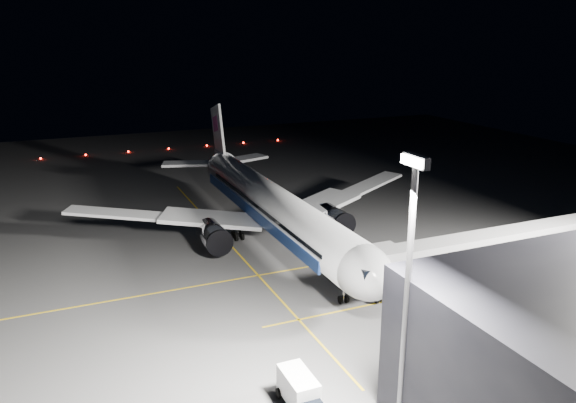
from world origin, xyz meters
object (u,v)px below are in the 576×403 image
(service_truck, at_px, (301,392))
(safety_cone_b, at_px, (334,217))
(airliner, at_px, (270,205))
(safety_cone_a, at_px, (300,236))
(floodlight_mast_south, at_px, (408,275))
(jet_bridge, at_px, (487,245))
(baggage_tug, at_px, (314,222))
(safety_cone_c, at_px, (318,225))

(service_truck, distance_m, safety_cone_b, 47.65)
(airliner, relative_size, safety_cone_a, 99.20)
(airliner, xyz_separation_m, safety_cone_a, (1.39, 4.00, -4.85))
(floodlight_mast_south, distance_m, safety_cone_a, 42.67)
(jet_bridge, distance_m, baggage_tug, 27.69)
(service_truck, bearing_deg, safety_cone_b, 149.54)
(airliner, xyz_separation_m, safety_cone_c, (-2.10, 8.55, -4.87))
(airliner, bearing_deg, jet_bridge, 38.04)
(floodlight_mast_south, bearing_deg, jet_bridge, 126.79)
(airliner, relative_size, floodlight_mast_south, 2.97)
(floodlight_mast_south, xyz_separation_m, safety_cone_c, (-43.18, 14.56, -12.08))
(airliner, bearing_deg, service_truck, -17.92)
(service_truck, bearing_deg, baggage_tug, 153.20)
(floodlight_mast_south, height_order, safety_cone_a, floodlight_mast_south)
(jet_bridge, height_order, baggage_tug, jet_bridge)
(airliner, bearing_deg, safety_cone_c, 103.83)
(jet_bridge, relative_size, safety_cone_a, 55.51)
(safety_cone_a, relative_size, safety_cone_b, 1.09)
(floodlight_mast_south, relative_size, safety_cone_a, 33.40)
(airliner, relative_size, safety_cone_b, 108.02)
(floodlight_mast_south, relative_size, safety_cone_c, 35.49)
(airliner, xyz_separation_m, safety_cone_b, (-4.85, 12.65, -4.88))
(airliner, height_order, jet_bridge, airliner)
(floodlight_mast_south, bearing_deg, airliner, 171.67)
(jet_bridge, relative_size, safety_cone_b, 60.44)
(jet_bridge, relative_size, baggage_tug, 13.18)
(service_truck, height_order, baggage_tug, service_truck)
(safety_cone_a, bearing_deg, safety_cone_c, 127.50)
(floodlight_mast_south, height_order, safety_cone_c, floodlight_mast_south)
(service_truck, bearing_deg, jet_bridge, 113.90)
(baggage_tug, bearing_deg, floodlight_mast_south, -35.56)
(baggage_tug, bearing_deg, safety_cone_c, 41.54)
(safety_cone_b, relative_size, safety_cone_c, 0.98)
(floodlight_mast_south, height_order, safety_cone_b, floodlight_mast_south)
(safety_cone_b, height_order, safety_cone_c, safety_cone_c)
(airliner, distance_m, safety_cone_b, 14.40)
(safety_cone_a, xyz_separation_m, safety_cone_c, (-3.49, 4.55, -0.02))
(jet_bridge, distance_m, safety_cone_a, 26.20)
(service_truck, height_order, safety_cone_b, service_truck)
(baggage_tug, bearing_deg, airliner, -90.78)
(baggage_tug, bearing_deg, safety_cone_a, -64.00)
(airliner, relative_size, jet_bridge, 1.79)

